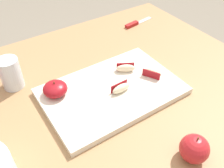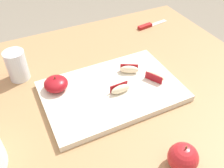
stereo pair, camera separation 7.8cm
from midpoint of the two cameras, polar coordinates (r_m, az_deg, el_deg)
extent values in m
cube|color=#9E754C|center=(0.81, 1.88, -2.99)|extent=(1.12, 0.94, 0.03)
cube|color=#9E754C|center=(1.53, 11.25, 2.41)|extent=(0.06, 0.06, 0.72)
cube|color=beige|center=(0.80, 2.79, -1.75)|extent=(0.43, 0.28, 0.02)
ellipsoid|color=maroon|center=(0.79, -9.95, -0.07)|extent=(0.08, 0.08, 0.04)
cylinder|color=#4C3319|center=(0.77, -10.14, 1.19)|extent=(0.00, 0.00, 0.01)
ellipsoid|color=beige|center=(0.83, 12.49, 1.69)|extent=(0.05, 0.07, 0.03)
cube|color=maroon|center=(0.83, 12.15, 1.27)|extent=(0.03, 0.05, 0.03)
ellipsoid|color=beige|center=(0.77, 4.87, -1.30)|extent=(0.06, 0.02, 0.03)
cube|color=maroon|center=(0.78, 4.43, -0.78)|extent=(0.06, 0.00, 0.03)
ellipsoid|color=beige|center=(0.85, 6.56, 3.20)|extent=(0.07, 0.05, 0.03)
cube|color=maroon|center=(0.86, 6.54, 3.68)|extent=(0.05, 0.03, 0.03)
cube|color=silver|center=(1.22, 12.37, 13.43)|extent=(0.09, 0.03, 0.00)
cube|color=maroon|center=(1.17, 9.49, 12.79)|extent=(0.07, 0.03, 0.01)
sphere|color=#B21E23|center=(0.64, 19.39, -15.77)|extent=(0.07, 0.07, 0.07)
cylinder|color=#4C3319|center=(0.61, 20.20, -13.78)|extent=(0.00, 0.00, 0.01)
cylinder|color=silver|center=(0.88, -18.56, 3.95)|extent=(0.07, 0.07, 0.10)
camera|label=1|loc=(0.04, -87.13, 2.52)|focal=40.06mm
camera|label=2|loc=(0.04, 92.87, -2.52)|focal=40.06mm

